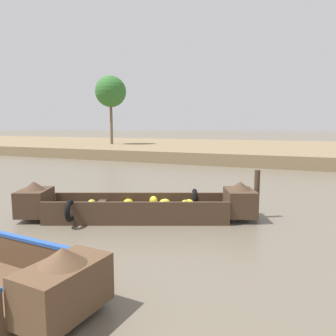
% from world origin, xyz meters
% --- Properties ---
extents(ground_plane, '(300.00, 300.00, 0.00)m').
position_xyz_m(ground_plane, '(0.00, 10.00, 0.00)').
color(ground_plane, '#665B4C').
extents(riverbank_strip, '(160.00, 20.00, 0.73)m').
position_xyz_m(riverbank_strip, '(0.00, 26.21, 0.37)').
color(riverbank_strip, '#7F6B4C').
rests_on(riverbank_strip, ground).
extents(banana_boat, '(5.71, 3.18, 0.95)m').
position_xyz_m(banana_boat, '(1.05, 4.94, 0.33)').
color(banana_boat, '#473323').
rests_on(banana_boat, ground).
extents(palm_tree_near, '(2.72, 2.72, 5.98)m').
position_xyz_m(palm_tree_near, '(-11.33, 22.63, 5.32)').
color(palm_tree_near, brown).
rests_on(palm_tree_near, riverbank_strip).
extents(mooring_post, '(0.14, 0.14, 1.22)m').
position_xyz_m(mooring_post, '(3.74, 6.25, 0.61)').
color(mooring_post, '#423323').
rests_on(mooring_post, ground).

